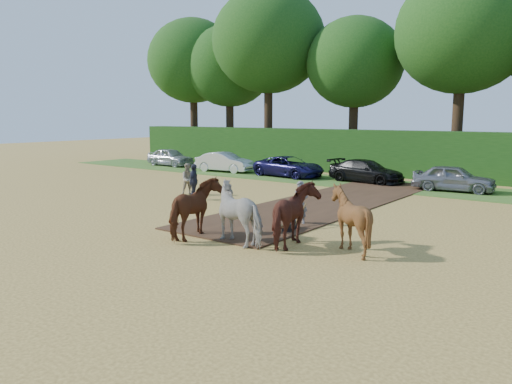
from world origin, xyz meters
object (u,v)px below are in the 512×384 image
object	(u,v)px
plough_team	(270,214)
parked_cars	(377,172)
spectator_near	(189,179)
spectator_far	(194,182)

from	to	relation	value
plough_team	parked_cars	bearing A→B (deg)	101.30
spectator_near	spectator_far	world-z (taller)	spectator_far
spectator_near	plough_team	world-z (taller)	plough_team
plough_team	spectator_near	bearing A→B (deg)	148.53
parked_cars	plough_team	bearing A→B (deg)	-78.70
spectator_near	parked_cars	xyz separation A→B (m)	(5.95, 9.45, -0.11)
spectator_near	plough_team	xyz separation A→B (m)	(8.93, -5.47, 0.16)
spectator_near	parked_cars	distance (m)	11.17
plough_team	parked_cars	world-z (taller)	plough_team
plough_team	parked_cars	xyz separation A→B (m)	(-2.98, 14.91, -0.26)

